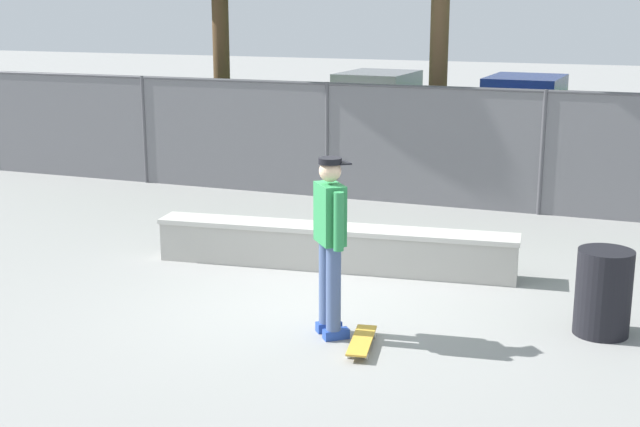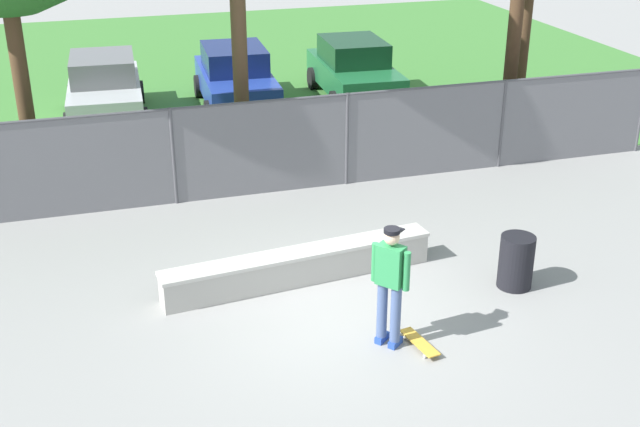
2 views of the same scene
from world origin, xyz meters
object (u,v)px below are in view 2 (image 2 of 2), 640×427
concrete_ledge (299,266)px  skateboarder (390,281)px  trash_bin (516,262)px  car_blue (236,78)px  skateboard (420,342)px  car_green (354,69)px  car_silver (105,88)px

concrete_ledge → skateboarder: 2.41m
trash_bin → skateboarder: bearing=-158.7°
car_blue → concrete_ledge: bearing=-95.6°
concrete_ledge → trash_bin: size_ratio=5.20×
skateboard → trash_bin: 2.52m
car_green → car_silver: bearing=179.6°
skateboarder → car_silver: size_ratio=0.43×
concrete_ledge → trash_bin: bearing=-19.3°
concrete_ledge → car_blue: car_blue is taller
car_silver → trash_bin: bearing=-62.6°
skateboard → car_green: 12.77m
concrete_ledge → car_silver: car_silver is taller
skateboard → car_green: bearing=75.3°
skateboarder → car_green: bearing=73.3°
car_blue → skateboarder: bearing=-91.2°
car_green → car_blue: bearing=178.5°
car_silver → car_blue: bearing=0.7°
skateboard → car_green: car_green is taller
skateboarder → car_blue: (0.27, 12.22, -0.19)m
car_green → concrete_ledge: bearing=-113.6°
car_green → skateboard: bearing=-104.7°
skateboard → car_blue: bearing=90.7°
car_blue → car_green: size_ratio=1.00×
trash_bin → car_silver: bearing=117.4°
skateboard → concrete_ledge: bearing=115.5°
skateboard → car_blue: (-0.14, 12.42, 0.77)m
concrete_ledge → skateboard: concrete_ledge is taller
skateboarder → trash_bin: (2.59, 1.01, -0.59)m
concrete_ledge → skateboard: (1.13, -2.37, -0.21)m
car_green → trash_bin: 11.18m
concrete_ledge → skateboard: bearing=-64.5°
concrete_ledge → skateboarder: size_ratio=2.52×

